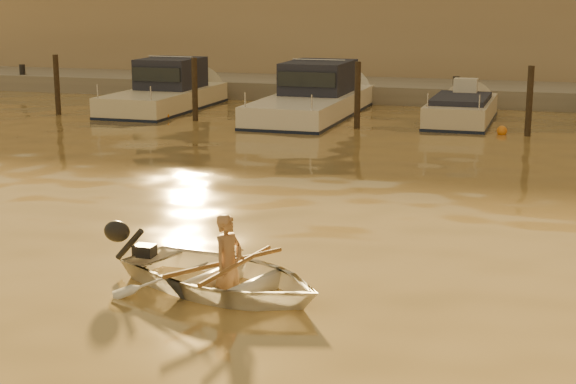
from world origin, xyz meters
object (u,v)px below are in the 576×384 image
(moored_boat_1, at_px, (164,92))
(moored_boat_3, at_px, (461,115))
(person, at_px, (228,264))
(dinghy, at_px, (223,277))
(moored_boat_2, at_px, (312,97))
(waterfront_building, at_px, (431,30))

(moored_boat_1, distance_m, moored_boat_3, 10.29)
(person, bearing_deg, moored_boat_1, 45.52)
(dinghy, xyz_separation_m, moored_boat_2, (-3.64, 17.33, 0.42))
(dinghy, bearing_deg, moored_boat_1, 45.31)
(moored_boat_2, height_order, waterfront_building, waterfront_building)
(dinghy, distance_m, person, 0.22)
(dinghy, distance_m, waterfront_building, 28.45)
(person, distance_m, moored_boat_3, 17.40)
(dinghy, bearing_deg, moored_boat_2, 29.66)
(person, bearing_deg, moored_boat_2, 29.94)
(moored_boat_2, distance_m, waterfront_building, 11.36)
(moored_boat_2, relative_size, waterfront_building, 0.18)
(moored_boat_2, bearing_deg, moored_boat_1, 180.00)
(person, bearing_deg, dinghy, 90.00)
(moored_boat_2, bearing_deg, moored_boat_3, 0.00)
(person, bearing_deg, moored_boat_3, 13.96)
(dinghy, relative_size, moored_boat_2, 0.37)
(person, relative_size, moored_boat_1, 0.20)
(person, xyz_separation_m, moored_boat_1, (-9.12, 17.36, 0.22))
(dinghy, relative_size, waterfront_building, 0.07)
(moored_boat_3, bearing_deg, waterfront_building, 103.63)
(waterfront_building, bearing_deg, moored_boat_3, -76.37)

